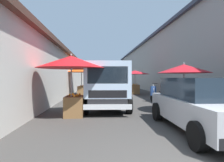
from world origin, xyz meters
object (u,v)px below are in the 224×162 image
at_px(fruit_stall_far_left, 82,73).
at_px(delivery_truck, 107,87).
at_px(fruit_stall_far_right, 72,69).
at_px(hatchback_car, 202,104).
at_px(fruit_stall_near_left, 184,76).
at_px(vendor_by_crates, 99,87).
at_px(parked_scooter, 159,95).
at_px(fruit_stall_near_right, 135,76).
at_px(vendor_in_shade, 91,83).

relative_size(fruit_stall_far_left, delivery_truck, 0.55).
xyz_separation_m(fruit_stall_far_right, hatchback_car, (-2.16, -3.83, -1.06)).
height_order(fruit_stall_near_left, vendor_by_crates, fruit_stall_near_left).
distance_m(fruit_stall_far_right, vendor_by_crates, 4.09).
distance_m(fruit_stall_near_left, delivery_truck, 3.26).
bearing_deg(hatchback_car, parked_scooter, -6.20).
height_order(fruit_stall_near_left, parked_scooter, fruit_stall_near_left).
relative_size(fruit_stall_near_left, vendor_by_crates, 1.40).
xyz_separation_m(fruit_stall_near_right, hatchback_car, (-11.56, 0.46, -0.91)).
height_order(fruit_stall_far_left, hatchback_car, fruit_stall_far_left).
distance_m(fruit_stall_far_right, fruit_stall_near_left, 4.55).
height_order(fruit_stall_far_left, delivery_truck, fruit_stall_far_left).
relative_size(fruit_stall_far_right, fruit_stall_far_left, 0.92).
bearing_deg(delivery_truck, fruit_stall_near_left, -103.65).
bearing_deg(fruit_stall_near_left, vendor_in_shade, 22.05).
xyz_separation_m(delivery_truck, vendor_by_crates, (2.71, 0.36, -0.15)).
bearing_deg(fruit_stall_far_left, fruit_stall_far_right, -177.44).
bearing_deg(hatchback_car, vendor_by_crates, 24.98).
xyz_separation_m(fruit_stall_near_right, parked_scooter, (-6.11, -0.13, -1.20)).
bearing_deg(parked_scooter, delivery_truck, 125.50).
relative_size(fruit_stall_near_left, hatchback_car, 0.55).
bearing_deg(fruit_stall_far_right, hatchback_car, -119.40).
relative_size(delivery_truck, parked_scooter, 3.01).
distance_m(delivery_truck, parked_scooter, 3.77).
xyz_separation_m(hatchback_car, delivery_truck, (3.29, 2.44, 0.30)).
distance_m(fruit_stall_near_left, hatchback_car, 2.74).
bearing_deg(parked_scooter, hatchback_car, 173.80).
relative_size(vendor_by_crates, vendor_in_shade, 0.97).
bearing_deg(fruit_stall_far_right, delivery_truck, -50.73).
relative_size(fruit_stall_far_left, vendor_in_shade, 1.72).
xyz_separation_m(hatchback_car, vendor_in_shade, (12.90, 3.50, 0.18)).
xyz_separation_m(fruit_stall_far_right, fruit_stall_far_left, (8.43, 0.38, 0.05)).
xyz_separation_m(fruit_stall_far_right, parked_scooter, (3.30, -4.42, -1.34)).
relative_size(hatchback_car, parked_scooter, 2.38).
bearing_deg(fruit_stall_far_left, fruit_stall_near_left, -148.69).
bearing_deg(fruit_stall_far_right, vendor_by_crates, -14.96).
bearing_deg(delivery_truck, parked_scooter, -54.50).
distance_m(fruit_stall_near_right, vendor_by_crates, 6.49).
xyz_separation_m(fruit_stall_far_right, fruit_stall_near_right, (9.41, -4.28, -0.14)).
bearing_deg(vendor_in_shade, delivery_truck, -173.67).
distance_m(fruit_stall_near_right, vendor_in_shade, 4.24).
height_order(fruit_stall_near_right, delivery_truck, fruit_stall_near_right).
bearing_deg(vendor_in_shade, fruit_stall_near_left, -157.95).
distance_m(fruit_stall_near_left, fruit_stall_near_right, 9.04).
xyz_separation_m(fruit_stall_far_right, fruit_stall_near_left, (0.37, -4.52, -0.27)).
distance_m(fruit_stall_far_right, delivery_truck, 1.95).
height_order(vendor_by_crates, parked_scooter, vendor_by_crates).
height_order(hatchback_car, parked_scooter, hatchback_car).
distance_m(fruit_stall_near_right, delivery_truck, 8.79).
bearing_deg(fruit_stall_near_right, delivery_truck, 160.71).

